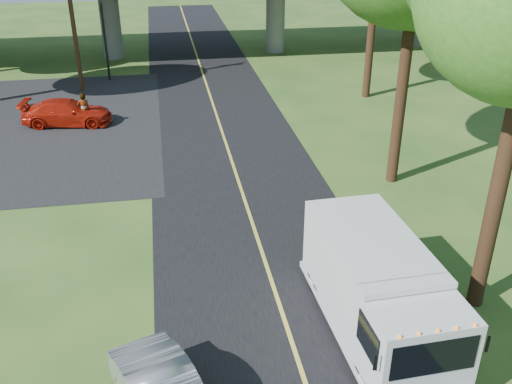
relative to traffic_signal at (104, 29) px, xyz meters
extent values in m
plane|color=#2A501C|center=(6.00, -26.00, -3.20)|extent=(120.00, 120.00, 0.00)
cube|color=black|center=(6.00, -16.00, -3.19)|extent=(7.00, 90.00, 0.02)
cube|color=gold|center=(6.00, -16.00, -3.17)|extent=(0.12, 90.00, 0.01)
cube|color=slate|center=(31.00, 6.00, -0.20)|extent=(4.00, 10.00, 6.00)
cylinder|color=slate|center=(0.00, 6.00, -0.50)|extent=(1.40, 1.40, 5.40)
cylinder|color=slate|center=(12.00, 6.00, -0.50)|extent=(1.40, 1.40, 5.40)
cylinder|color=slate|center=(24.00, 6.00, -0.50)|extent=(1.40, 1.40, 5.40)
cylinder|color=black|center=(0.00, 0.00, -0.60)|extent=(0.14, 0.14, 5.20)
imported|color=black|center=(0.00, 0.00, 1.40)|extent=(0.18, 0.22, 1.10)
cylinder|color=#472D19|center=(-1.50, -2.00, 1.30)|extent=(0.26, 0.26, 9.00)
cylinder|color=#382314|center=(11.50, -25.00, 0.30)|extent=(0.44, 0.44, 7.00)
cylinder|color=#382314|center=(12.20, -17.00, 0.65)|extent=(0.44, 0.44, 7.70)
cylinder|color=#382314|center=(15.00, -6.00, 0.13)|extent=(0.44, 0.44, 6.65)
cube|color=silver|center=(8.17, -24.92, -1.65)|extent=(2.38, 4.16, 2.08)
cube|color=silver|center=(8.28, -27.78, -1.74)|extent=(2.29, 1.75, 1.90)
cube|color=black|center=(8.32, -28.59, -1.44)|extent=(1.94, 0.15, 0.88)
cube|color=silver|center=(8.18, -25.29, -2.92)|extent=(2.44, 5.45, 0.17)
cylinder|color=black|center=(7.33, -27.63, -2.78)|extent=(0.29, 0.84, 0.83)
cylinder|color=black|center=(9.22, -27.56, -2.78)|extent=(0.29, 0.84, 0.83)
cylinder|color=black|center=(7.17, -23.75, -2.78)|extent=(0.29, 0.84, 0.83)
cylinder|color=black|center=(9.06, -23.68, -2.78)|extent=(0.29, 0.84, 0.83)
imported|color=#AA1A0A|center=(-1.62, -7.94, -2.55)|extent=(4.64, 2.35, 1.29)
imported|color=gray|center=(-0.72, -8.35, -2.33)|extent=(0.65, 0.44, 1.73)
camera|label=1|loc=(3.16, -36.80, 6.97)|focal=40.00mm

